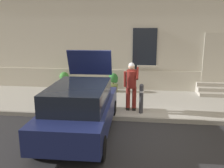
{
  "coord_description": "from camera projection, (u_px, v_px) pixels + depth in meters",
  "views": [
    {
      "loc": [
        -0.01,
        -6.64,
        3.04
      ],
      "look_at": [
        -1.04,
        1.6,
        1.1
      ],
      "focal_mm": 38.41,
      "sensor_mm": 36.0,
      "label": 1
    }
  ],
  "objects": [
    {
      "name": "entrance_stoop",
      "position": [
        215.0,
        90.0,
        10.72
      ],
      "size": [
        1.61,
        0.96,
        0.48
      ],
      "color": "#9E998E",
      "rests_on": "sidewalk"
    },
    {
      "name": "ground_plane",
      "position": [
        140.0,
        133.0,
        7.11
      ],
      "size": [
        80.0,
        80.0,
        0.0
      ],
      "primitive_type": "plane",
      "color": "#232326"
    },
    {
      "name": "planter_charcoal",
      "position": [
        64.0,
        80.0,
        11.44
      ],
      "size": [
        0.44,
        0.44,
        0.86
      ],
      "color": "#2D2D30",
      "rests_on": "sidewalk"
    },
    {
      "name": "sidewalk",
      "position": [
        141.0,
        102.0,
        9.8
      ],
      "size": [
        24.0,
        3.6,
        0.15
      ],
      "primitive_type": "cube",
      "color": "#99968E",
      "rests_on": "ground"
    },
    {
      "name": "planter_olive",
      "position": [
        113.0,
        82.0,
        11.13
      ],
      "size": [
        0.44,
        0.44,
        0.86
      ],
      "color": "#606B38",
      "rests_on": "sidewalk"
    },
    {
      "name": "building_facade",
      "position": [
        143.0,
        13.0,
        11.37
      ],
      "size": [
        24.0,
        1.52,
        7.5
      ],
      "color": "beige",
      "rests_on": "ground"
    },
    {
      "name": "hatchback_car_navy",
      "position": [
        81.0,
        108.0,
        6.91
      ],
      "size": [
        1.86,
        4.1,
        2.34
      ],
      "color": "#161E4C",
      "rests_on": "ground"
    },
    {
      "name": "person_on_phone",
      "position": [
        131.0,
        83.0,
        8.4
      ],
      "size": [
        0.51,
        0.5,
        1.75
      ],
      "rotation": [
        0.0,
        0.0,
        -0.07
      ],
      "color": "maroon",
      "rests_on": "sidewalk"
    },
    {
      "name": "bollard_near_person",
      "position": [
        141.0,
        97.0,
        8.25
      ],
      "size": [
        0.15,
        0.15,
        1.04
      ],
      "color": "#333338",
      "rests_on": "sidewalk"
    },
    {
      "name": "curb_edge",
      "position": [
        140.0,
        119.0,
        8.0
      ],
      "size": [
        24.0,
        0.12,
        0.15
      ],
      "primitive_type": "cube",
      "color": "gray",
      "rests_on": "ground"
    },
    {
      "name": "bollard_far_left",
      "position": [
        57.0,
        94.0,
        8.61
      ],
      "size": [
        0.15,
        0.15,
        1.04
      ],
      "color": "#333338",
      "rests_on": "sidewalk"
    }
  ]
}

